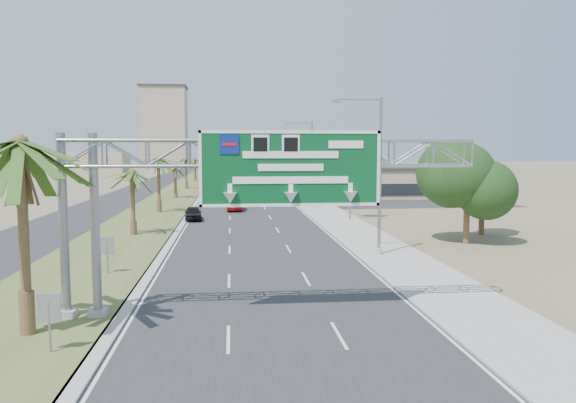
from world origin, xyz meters
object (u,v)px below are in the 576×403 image
(palm_near, at_px, (20,144))
(car_left_lane, at_px, (193,213))
(pole_sign_blue, at_px, (327,160))
(sign_gantry, at_px, (251,167))
(car_far, at_px, (236,189))
(pole_sign_red_far, at_px, (302,155))
(pole_sign_red_near, at_px, (351,150))
(car_right_lane, at_px, (262,198))
(store_building, at_px, (397,183))
(signal_mast, at_px, (278,162))
(car_mid_lane, at_px, (234,204))

(palm_near, height_order, car_left_lane, palm_near)
(car_left_lane, bearing_deg, pole_sign_blue, 41.61)
(palm_near, relative_size, pole_sign_blue, 1.12)
(sign_gantry, bearing_deg, pole_sign_blue, 76.65)
(palm_near, xyz_separation_m, car_left_lane, (3.70, 33.47, -6.26))
(palm_near, height_order, car_far, palm_near)
(pole_sign_red_far, bearing_deg, pole_sign_blue, -87.54)
(car_far, xyz_separation_m, pole_sign_red_near, (10.61, -34.73, 6.05))
(sign_gantry, relative_size, car_right_lane, 3.02)
(store_building, relative_size, car_right_lane, 3.25)
(sign_gantry, xyz_separation_m, pole_sign_blue, (11.37, 47.93, -0.59))
(car_left_lane, relative_size, pole_sign_blue, 0.53)
(store_building, distance_m, pole_sign_blue, 14.67)
(pole_sign_red_near, xyz_separation_m, pole_sign_blue, (0.78, 17.67, -1.29))
(store_building, relative_size, pole_sign_red_far, 2.38)
(pole_sign_blue, bearing_deg, signal_mast, 109.98)
(palm_near, relative_size, store_building, 0.46)
(car_far, height_order, pole_sign_red_near, pole_sign_red_near)
(sign_gantry, bearing_deg, store_building, 67.64)
(car_left_lane, xyz_separation_m, car_far, (4.42, 33.45, 0.04))
(car_left_lane, xyz_separation_m, pole_sign_red_near, (15.03, -1.28, 6.09))
(car_far, bearing_deg, store_building, -23.89)
(palm_near, distance_m, pole_sign_blue, 53.55)
(palm_near, xyz_separation_m, car_mid_lane, (7.70, 41.79, -6.16))
(pole_sign_red_near, bearing_deg, palm_near, -120.19)
(sign_gantry, distance_m, car_far, 65.21)
(pole_sign_red_far, bearing_deg, pole_sign_red_near, -89.96)
(car_far, height_order, pole_sign_blue, pole_sign_blue)
(store_building, distance_m, car_right_lane, 21.90)
(car_mid_lane, relative_size, pole_sign_blue, 0.63)
(pole_sign_red_far, bearing_deg, car_right_lane, -111.07)
(car_left_lane, height_order, pole_sign_blue, pole_sign_blue)
(signal_mast, bearing_deg, pole_sign_red_near, -82.20)
(palm_near, height_order, store_building, palm_near)
(car_left_lane, xyz_separation_m, car_mid_lane, (4.00, 8.32, 0.10))
(store_building, height_order, car_far, store_building)
(car_right_lane, height_order, car_far, car_right_lane)
(palm_near, distance_m, store_building, 66.04)
(palm_near, distance_m, car_mid_lane, 42.94)
(sign_gantry, bearing_deg, palm_near, -166.68)
(store_building, bearing_deg, pole_sign_red_near, -115.79)
(signal_mast, xyz_separation_m, pole_sign_blue, (5.13, -14.12, 0.62))
(store_building, bearing_deg, pole_sign_red_far, 139.64)
(pole_sign_red_near, bearing_deg, car_mid_lane, 138.94)
(car_far, bearing_deg, pole_sign_red_far, 6.40)
(car_left_lane, relative_size, car_far, 0.80)
(store_building, bearing_deg, pole_sign_blue, -145.13)
(pole_sign_blue, bearing_deg, sign_gantry, -103.35)
(pole_sign_red_near, distance_m, pole_sign_red_far, 36.45)
(store_building, height_order, car_right_lane, store_building)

